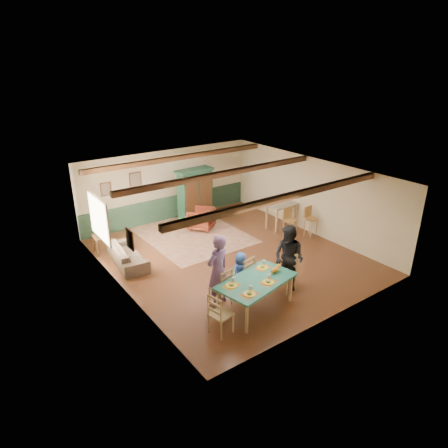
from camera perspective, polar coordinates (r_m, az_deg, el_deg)
floor at (r=12.68m, az=0.89°, el=-4.64°), size 8.00×8.00×0.00m
wall_back at (r=15.35m, az=-8.00°, el=5.48°), size 7.00×0.02×2.70m
wall_left at (r=10.60m, az=-14.51°, el=-3.02°), size 0.02×8.00×2.70m
wall_right at (r=14.36m, az=12.27°, el=3.99°), size 0.02×8.00×2.70m
ceiling at (r=11.70m, az=0.97°, el=7.21°), size 7.00×8.00×0.02m
wainscot_back at (r=15.62m, az=-7.79°, el=2.31°), size 6.95×0.03×0.90m
ceiling_beam_front at (r=10.05m, az=8.79°, el=3.81°), size 6.95×0.16×0.16m
ceiling_beam_mid at (r=12.04m, az=-0.17°, el=7.20°), size 6.95×0.16×0.16m
ceiling_beam_back at (r=14.17m, az=-6.35°, el=9.42°), size 6.95×0.16×0.16m
window_left at (r=12.02m, az=-17.50°, el=0.78°), size 0.06×1.60×1.30m
picture_left_wall at (r=9.93m, az=-13.28°, el=-2.13°), size 0.04×0.42×0.52m
picture_back_a at (r=14.67m, az=-12.54°, el=6.20°), size 0.45×0.04×0.55m
picture_back_b at (r=14.34m, az=-16.51°, el=4.80°), size 0.38×0.04×0.48m
dining_table at (r=10.01m, az=4.58°, el=-10.06°), size 2.15×1.47×0.82m
dining_chair_far_left at (r=10.10m, az=-0.52°, el=-8.91°), size 0.55×0.57×1.04m
dining_chair_far_right at (r=10.67m, az=2.74°, el=-7.10°), size 0.55×0.57×1.04m
dining_chair_end_left at (r=9.15m, az=-0.45°, el=-12.63°), size 0.57×0.55×1.04m
dining_chair_end_right at (r=10.84m, az=8.78°, el=-6.85°), size 0.57×0.55×1.04m
person_man at (r=9.94m, az=-0.90°, el=-6.64°), size 0.77×0.58×1.89m
person_woman at (r=10.74m, az=9.23°, el=-4.85°), size 0.85×1.00×1.81m
person_child at (r=10.70m, az=2.38°, el=-6.80°), size 0.60×0.45×1.10m
cat at (r=10.12m, az=7.29°, el=-6.45°), size 0.42×0.23×0.20m
place_setting_near_left at (r=9.22m, az=3.65°, el=-9.73°), size 0.50×0.41×0.11m
place_setting_near_center at (r=9.70m, az=6.35°, el=-8.05°), size 0.50×0.41×0.11m
place_setting_far_left at (r=9.52m, az=1.07°, el=-8.55°), size 0.50×0.41×0.11m
place_setting_far_right at (r=10.33m, az=5.56°, el=-5.98°), size 0.50×0.41×0.11m
area_rug at (r=14.21m, az=-4.40°, el=-1.57°), size 3.25×3.85×0.01m
armoire at (r=15.17m, az=-4.16°, el=4.12°), size 1.47×0.68×2.03m
armchair at (r=14.60m, az=-3.28°, el=0.78°), size 1.18×1.19×0.78m
sofa at (r=12.51m, az=-13.63°, el=-4.26°), size 0.97×2.04×0.58m
end_table at (r=13.36m, az=-17.01°, el=-2.77°), size 0.52×0.52×0.61m
table_lamp at (r=13.13m, az=-17.29°, el=-0.45°), size 0.32×0.32×0.56m
counter_table at (r=14.76m, az=8.16°, el=1.14°), size 1.15×0.71×0.93m
bar_stool_left at (r=13.82m, az=9.41°, el=-0.03°), size 0.45×0.48×1.13m
bar_stool_right at (r=14.16m, az=12.33°, el=0.24°), size 0.42×0.46×1.09m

